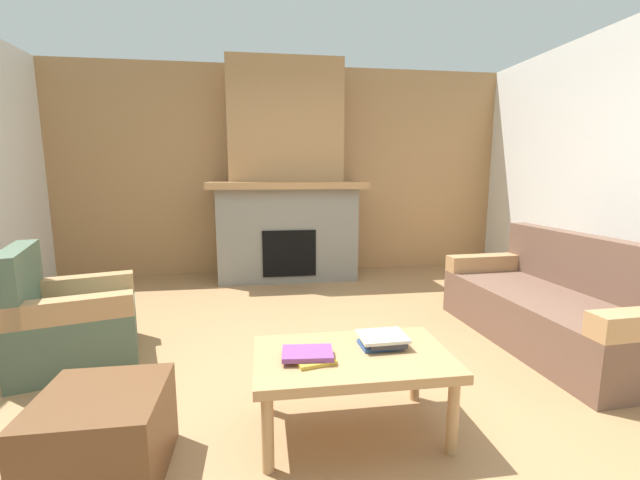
{
  "coord_description": "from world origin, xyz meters",
  "views": [
    {
      "loc": [
        -0.33,
        -2.59,
        1.35
      ],
      "look_at": [
        0.16,
        0.76,
        0.78
      ],
      "focal_mm": 22.94,
      "sensor_mm": 36.0,
      "label": 1
    }
  ],
  "objects": [
    {
      "name": "ottoman",
      "position": [
        -1.04,
        -0.84,
        0.2
      ],
      "size": [
        0.52,
        0.52,
        0.4
      ],
      "primitive_type": "cube",
      "color": "brown",
      "rests_on": "ground"
    },
    {
      "name": "couch",
      "position": [
        1.97,
        0.21,
        0.29
      ],
      "size": [
        0.93,
        1.84,
        0.85
      ],
      "color": "brown",
      "rests_on": "ground"
    },
    {
      "name": "armchair",
      "position": [
        -1.69,
        0.4,
        0.29
      ],
      "size": [
        0.94,
        0.94,
        0.85
      ],
      "color": "#4C604C",
      "rests_on": "ground"
    },
    {
      "name": "book_stack_near_edge",
      "position": [
        -0.1,
        -0.7,
        0.45
      ],
      "size": [
        0.27,
        0.21,
        0.04
      ],
      "color": "gold",
      "rests_on": "coffee_table"
    },
    {
      "name": "ground",
      "position": [
        0.0,
        0.0,
        0.0
      ],
      "size": [
        9.0,
        9.0,
        0.0
      ],
      "primitive_type": "plane",
      "color": "#9E754C"
    },
    {
      "name": "book_stack_center",
      "position": [
        0.3,
        -0.6,
        0.46
      ],
      "size": [
        0.25,
        0.2,
        0.06
      ],
      "color": "#335699",
      "rests_on": "coffee_table"
    },
    {
      "name": "coffee_table",
      "position": [
        0.12,
        -0.67,
        0.38
      ],
      "size": [
        1.0,
        0.6,
        0.43
      ],
      "color": "tan",
      "rests_on": "ground"
    },
    {
      "name": "fireplace",
      "position": [
        0.0,
        2.62,
        1.16
      ],
      "size": [
        1.9,
        0.82,
        2.7
      ],
      "color": "gray",
      "rests_on": "ground"
    },
    {
      "name": "wall_back_wood_panel",
      "position": [
        0.0,
        3.0,
        1.35
      ],
      "size": [
        6.0,
        0.12,
        2.7
      ],
      "primitive_type": "cube",
      "color": "#A87A4C",
      "rests_on": "ground"
    }
  ]
}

